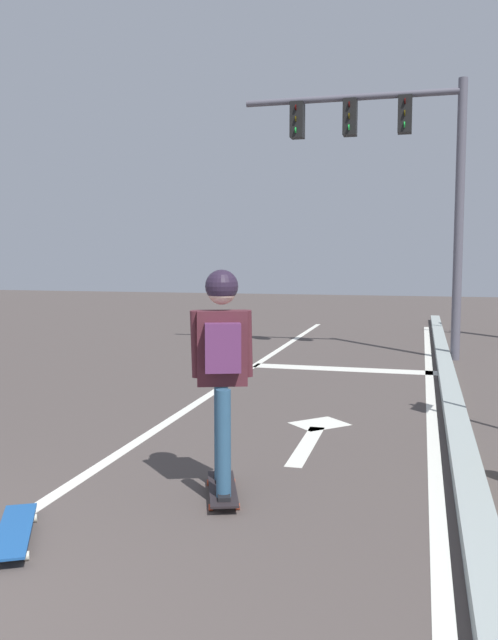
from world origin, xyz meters
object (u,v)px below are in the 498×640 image
(skateboard, at_px, (222,489))
(spare_skateboard, at_px, (15,531))
(skater, at_px, (222,351))
(traffic_signal_mast, at_px, (393,155))

(skateboard, height_order, spare_skateboard, spare_skateboard)
(skateboard, distance_m, spare_skateboard, 1.53)
(skateboard, height_order, skater, skater)
(traffic_signal_mast, bearing_deg, skater, -96.76)
(spare_skateboard, relative_size, traffic_signal_mast, 0.18)
(skater, relative_size, spare_skateboard, 1.92)
(skater, height_order, traffic_signal_mast, traffic_signal_mast)
(skater, bearing_deg, skateboard, 109.74)
(skateboard, relative_size, skater, 0.48)
(spare_skateboard, bearing_deg, skateboard, 45.64)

